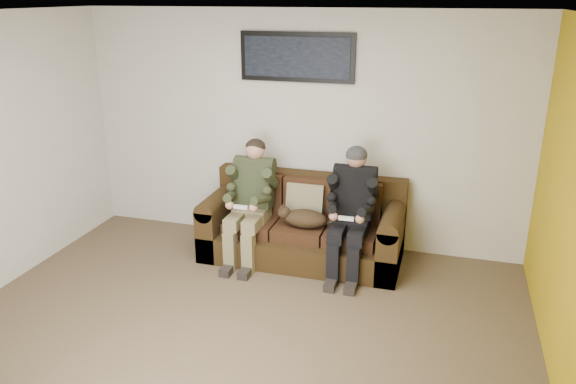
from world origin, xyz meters
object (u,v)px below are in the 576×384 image
(person_right, at_px, (352,204))
(sofa, at_px, (304,227))
(cat, at_px, (303,218))
(person_left, at_px, (251,194))
(framed_poster, at_px, (297,57))

(person_right, bearing_deg, sofa, 162.05)
(cat, bearing_deg, sofa, 102.12)
(person_left, height_order, person_right, person_right)
(person_left, xyz_separation_m, framed_poster, (0.34, 0.57, 1.38))
(person_right, bearing_deg, cat, -176.18)
(sofa, distance_m, framed_poster, 1.83)
(person_left, bearing_deg, person_right, 0.02)
(person_right, xyz_separation_m, cat, (-0.50, -0.03, -0.19))
(person_right, relative_size, cat, 1.96)
(person_left, bearing_deg, framed_poster, 58.70)
(person_left, relative_size, person_right, 0.99)
(person_left, distance_m, person_right, 1.09)
(person_right, distance_m, framed_poster, 1.67)
(person_left, bearing_deg, sofa, 17.99)
(sofa, distance_m, cat, 0.29)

